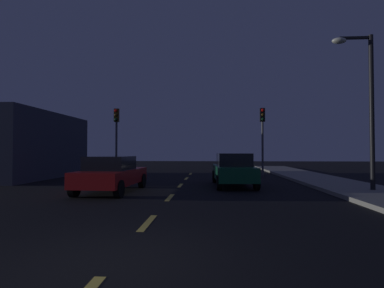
# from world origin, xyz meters

# --- Properties ---
(ground_plane) EXTENTS (80.00, 80.00, 0.00)m
(ground_plane) POSITION_xyz_m (0.00, 7.00, 0.00)
(ground_plane) COLOR black
(sidewalk_curb_right) EXTENTS (3.00, 40.00, 0.15)m
(sidewalk_curb_right) POSITION_xyz_m (7.50, 7.00, 0.07)
(sidewalk_curb_right) COLOR gray
(sidewalk_curb_right) RESTS_ON ground_plane
(lane_stripe_second) EXTENTS (0.16, 1.60, 0.01)m
(lane_stripe_second) POSITION_xyz_m (0.00, 2.60, 0.00)
(lane_stripe_second) COLOR #EACC4C
(lane_stripe_second) RESTS_ON ground_plane
(lane_stripe_third) EXTENTS (0.16, 1.60, 0.01)m
(lane_stripe_third) POSITION_xyz_m (0.00, 6.40, 0.00)
(lane_stripe_third) COLOR #EACC4C
(lane_stripe_third) RESTS_ON ground_plane
(lane_stripe_fourth) EXTENTS (0.16, 1.60, 0.01)m
(lane_stripe_fourth) POSITION_xyz_m (0.00, 10.20, 0.00)
(lane_stripe_fourth) COLOR #EACC4C
(lane_stripe_fourth) RESTS_ON ground_plane
(lane_stripe_fifth) EXTENTS (0.16, 1.60, 0.01)m
(lane_stripe_fifth) POSITION_xyz_m (0.00, 14.00, 0.00)
(lane_stripe_fifth) COLOR #EACC4C
(lane_stripe_fifth) RESTS_ON ground_plane
(lane_stripe_sixth) EXTENTS (0.16, 1.60, 0.01)m
(lane_stripe_sixth) POSITION_xyz_m (0.00, 17.80, 0.00)
(lane_stripe_sixth) COLOR #EACC4C
(lane_stripe_sixth) RESTS_ON ground_plane
(traffic_signal_left) EXTENTS (0.32, 0.38, 4.57)m
(traffic_signal_left) POSITION_xyz_m (-4.95, 15.88, 3.22)
(traffic_signal_left) COLOR #4C4C51
(traffic_signal_left) RESTS_ON ground_plane
(traffic_signal_right) EXTENTS (0.32, 0.38, 4.52)m
(traffic_signal_right) POSITION_xyz_m (4.91, 15.88, 3.19)
(traffic_signal_right) COLOR #4C4C51
(traffic_signal_right) RESTS_ON ground_plane
(car_stopped_ahead) EXTENTS (1.98, 4.34, 1.55)m
(car_stopped_ahead) POSITION_xyz_m (2.54, 10.12, 0.78)
(car_stopped_ahead) COLOR #0F4C2D
(car_stopped_ahead) RESTS_ON ground_plane
(car_adjacent_lane) EXTENTS (2.05, 4.20, 1.45)m
(car_adjacent_lane) POSITION_xyz_m (-2.53, 7.67, 0.74)
(car_adjacent_lane) COLOR #B21919
(car_adjacent_lane) RESTS_ON ground_plane
(street_lamp_right) EXTENTS (1.59, 0.36, 6.26)m
(street_lamp_right) POSITION_xyz_m (7.55, 7.92, 3.81)
(street_lamp_right) COLOR black
(street_lamp_right) RESTS_ON ground_plane
(storefront_left) EXTENTS (4.65, 8.76, 4.03)m
(storefront_left) POSITION_xyz_m (-10.33, 13.96, 2.02)
(storefront_left) COLOR #333847
(storefront_left) RESTS_ON ground_plane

